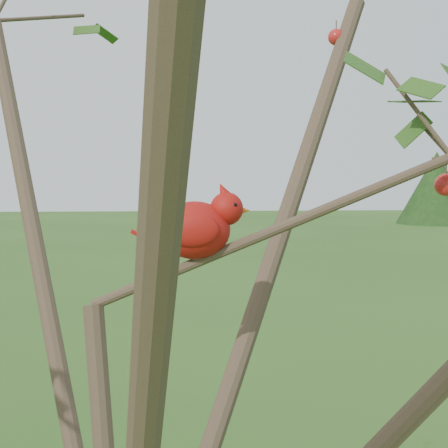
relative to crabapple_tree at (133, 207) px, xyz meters
name	(u,v)px	position (x,y,z in m)	size (l,w,h in m)	color
crabapple_tree	(133,207)	(0.00, 0.00, 0.00)	(2.35, 2.05, 2.95)	#3B291F
cardinal	(198,227)	(0.10, 0.11, -0.04)	(0.20, 0.10, 0.14)	#A9130E
distant_trees	(88,194)	(-2.69, 22.38, -0.60)	(37.82, 15.59, 3.28)	#3B291F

